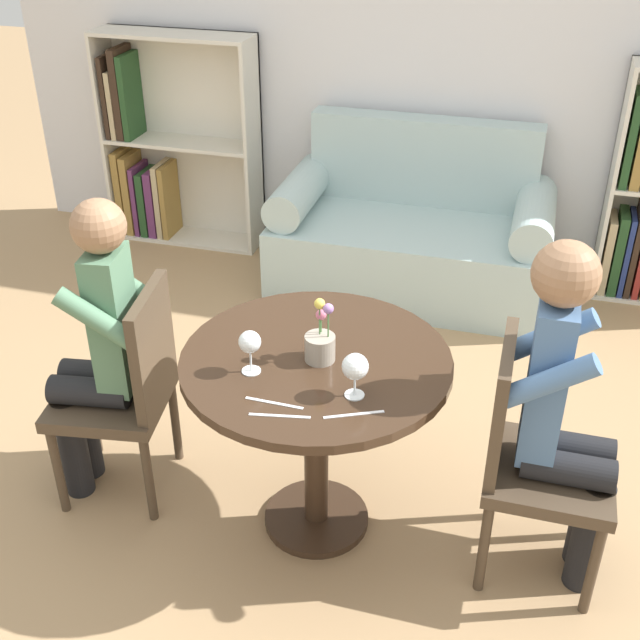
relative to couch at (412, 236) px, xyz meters
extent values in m
plane|color=tan|center=(0.00, -2.00, -0.31)|extent=(16.00, 16.00, 0.00)
cube|color=silver|center=(0.00, 0.43, 1.04)|extent=(5.20, 0.05, 2.70)
cylinder|color=#382619|center=(0.00, -2.00, 0.43)|extent=(0.93, 0.93, 0.03)
cylinder|color=#382619|center=(0.00, -2.00, 0.06)|extent=(0.09, 0.09, 0.69)
cylinder|color=#382619|center=(0.00, -2.00, -0.30)|extent=(0.40, 0.40, 0.03)
cube|color=#A8C1C1|center=(0.00, -0.05, -0.10)|extent=(1.53, 0.80, 0.42)
cube|color=#A8C1C1|center=(0.00, 0.27, 0.36)|extent=(1.31, 0.16, 0.50)
cylinder|color=#A8C1C1|center=(-0.66, -0.05, 0.22)|extent=(0.22, 0.72, 0.22)
cylinder|color=#A8C1C1|center=(0.66, -0.05, 0.22)|extent=(0.22, 0.72, 0.22)
cube|color=silver|center=(-1.51, 0.37, 0.34)|extent=(0.97, 0.02, 1.31)
cube|color=silver|center=(-1.99, 0.24, 0.34)|extent=(0.02, 0.28, 1.31)
cube|color=silver|center=(-1.04, 0.24, 0.34)|extent=(0.02, 0.28, 1.31)
cube|color=silver|center=(-1.51, 0.24, -0.30)|extent=(0.93, 0.28, 0.02)
cube|color=silver|center=(-1.51, 0.24, 0.34)|extent=(0.93, 0.28, 0.02)
cube|color=silver|center=(-1.51, 0.24, 0.98)|extent=(0.93, 0.28, 0.02)
cube|color=olive|center=(-1.94, 0.23, -0.02)|extent=(0.05, 0.23, 0.55)
cube|color=olive|center=(-1.88, 0.23, -0.03)|extent=(0.05, 0.23, 0.52)
cube|color=#602D5B|center=(-1.83, 0.23, -0.06)|extent=(0.03, 0.23, 0.46)
cube|color=#234723|center=(-1.78, 0.23, -0.08)|extent=(0.05, 0.23, 0.42)
cube|color=#602D5B|center=(-1.72, 0.23, -0.07)|extent=(0.05, 0.23, 0.44)
cube|color=tan|center=(-1.67, 0.23, -0.05)|extent=(0.04, 0.23, 0.48)
cube|color=olive|center=(-1.63, 0.23, -0.05)|extent=(0.03, 0.23, 0.48)
cube|color=#332319|center=(-1.95, 0.23, 0.60)|extent=(0.03, 0.23, 0.50)
cube|color=tan|center=(-1.91, 0.23, 0.56)|extent=(0.03, 0.23, 0.41)
cube|color=#332319|center=(-1.87, 0.23, 0.62)|extent=(0.04, 0.23, 0.55)
cube|color=#234723|center=(-1.82, 0.23, 0.61)|extent=(0.04, 0.23, 0.51)
cube|color=silver|center=(1.04, 0.24, 0.34)|extent=(0.02, 0.28, 1.31)
cube|color=tan|center=(1.09, 0.23, -0.07)|extent=(0.04, 0.23, 0.44)
cube|color=#234723|center=(1.14, 0.23, -0.05)|extent=(0.05, 0.23, 0.48)
cube|color=navy|center=(1.19, 0.23, -0.05)|extent=(0.03, 0.23, 0.47)
cube|color=#332319|center=(1.22, 0.23, -0.01)|extent=(0.03, 0.23, 0.56)
cube|color=#234723|center=(1.09, 0.23, 0.60)|extent=(0.04, 0.23, 0.50)
cylinder|color=#473828|center=(-1.02, -1.85, -0.11)|extent=(0.04, 0.04, 0.40)
cylinder|color=#473828|center=(-0.97, -2.21, -0.11)|extent=(0.04, 0.04, 0.40)
cylinder|color=#473828|center=(-0.67, -1.80, -0.11)|extent=(0.04, 0.04, 0.40)
cylinder|color=#473828|center=(-0.61, -2.15, -0.11)|extent=(0.04, 0.04, 0.40)
cube|color=#473828|center=(-0.82, -2.00, 0.11)|extent=(0.48, 0.48, 0.05)
cube|color=#473828|center=(-0.63, -1.98, 0.36)|extent=(0.10, 0.38, 0.45)
cylinder|color=#473828|center=(1.00, -2.15, -0.11)|extent=(0.04, 0.04, 0.40)
cylinder|color=#473828|center=(0.99, -1.80, -0.11)|extent=(0.04, 0.04, 0.40)
cylinder|color=#473828|center=(0.64, -2.15, -0.11)|extent=(0.04, 0.04, 0.40)
cylinder|color=#473828|center=(0.64, -1.80, -0.11)|extent=(0.04, 0.04, 0.40)
cube|color=#473828|center=(0.82, -1.98, 0.11)|extent=(0.42, 0.42, 0.05)
cube|color=#473828|center=(0.63, -1.98, 0.36)|extent=(0.04, 0.38, 0.45)
cylinder|color=black|center=(-0.98, -1.98, -0.09)|extent=(0.11, 0.11, 0.45)
cylinder|color=black|center=(-0.97, -2.09, -0.09)|extent=(0.11, 0.11, 0.45)
cylinder|color=black|center=(-0.87, -1.97, 0.19)|extent=(0.31, 0.15, 0.11)
cylinder|color=black|center=(-0.86, -2.07, 0.19)|extent=(0.31, 0.15, 0.11)
cube|color=#517A5B|center=(-0.76, -2.00, 0.47)|extent=(0.15, 0.22, 0.55)
cylinder|color=#517A5B|center=(-0.78, -1.87, 0.56)|extent=(0.29, 0.11, 0.23)
cylinder|color=#517A5B|center=(-0.74, -2.14, 0.56)|extent=(0.29, 0.11, 0.23)
sphere|color=#936B4C|center=(-0.76, -2.00, 0.84)|extent=(0.19, 0.19, 0.19)
cylinder|color=black|center=(0.98, -2.03, -0.09)|extent=(0.11, 0.11, 0.45)
cylinder|color=black|center=(0.98, -1.92, -0.09)|extent=(0.11, 0.11, 0.45)
cylinder|color=black|center=(0.87, -2.03, 0.19)|extent=(0.30, 0.11, 0.11)
cylinder|color=black|center=(0.87, -1.92, 0.19)|extent=(0.30, 0.11, 0.11)
cube|color=#4C709E|center=(0.76, -1.98, 0.48)|extent=(0.12, 0.20, 0.57)
cylinder|color=#4C709E|center=(0.76, -2.11, 0.57)|extent=(0.29, 0.07, 0.23)
cylinder|color=#4C709E|center=(0.76, -1.84, 0.57)|extent=(0.29, 0.07, 0.23)
sphere|color=#936B4C|center=(0.76, -1.98, 0.86)|extent=(0.20, 0.20, 0.20)
cylinder|color=white|center=(-0.18, -2.13, 0.45)|extent=(0.06, 0.06, 0.00)
cylinder|color=white|center=(-0.18, -2.13, 0.49)|extent=(0.01, 0.01, 0.08)
sphere|color=white|center=(-0.18, -2.13, 0.56)|extent=(0.07, 0.07, 0.07)
sphere|color=beige|center=(-0.18, -2.13, 0.55)|extent=(0.05, 0.05, 0.05)
cylinder|color=white|center=(0.18, -2.17, 0.45)|extent=(0.06, 0.06, 0.00)
cylinder|color=white|center=(0.18, -2.17, 0.49)|extent=(0.01, 0.01, 0.07)
sphere|color=white|center=(0.18, -2.17, 0.56)|extent=(0.08, 0.08, 0.08)
sphere|color=#E58E75|center=(0.18, -2.17, 0.55)|extent=(0.06, 0.06, 0.06)
cylinder|color=#9E9384|center=(0.02, -2.00, 0.49)|extent=(0.10, 0.10, 0.09)
cylinder|color=#4C7A42|center=(0.01, -1.99, 0.60)|extent=(0.01, 0.01, 0.12)
sphere|color=#EACC4C|center=(0.01, -1.99, 0.65)|extent=(0.04, 0.04, 0.04)
cylinder|color=#4C7A42|center=(0.04, -2.00, 0.59)|extent=(0.01, 0.01, 0.11)
sphere|color=#9E70B2|center=(0.04, -2.00, 0.64)|extent=(0.04, 0.04, 0.04)
cylinder|color=#4C7A42|center=(0.01, -1.98, 0.57)|extent=(0.01, 0.00, 0.07)
sphere|color=#D16684|center=(0.01, -1.98, 0.60)|extent=(0.04, 0.04, 0.04)
cube|color=silver|center=(0.20, -2.27, 0.45)|extent=(0.18, 0.09, 0.00)
cube|color=silver|center=(-0.02, -2.34, 0.45)|extent=(0.19, 0.05, 0.00)
cube|color=silver|center=(-0.05, -2.28, 0.45)|extent=(0.19, 0.02, 0.00)
camera|label=1|loc=(0.63, -4.17, 1.96)|focal=45.00mm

